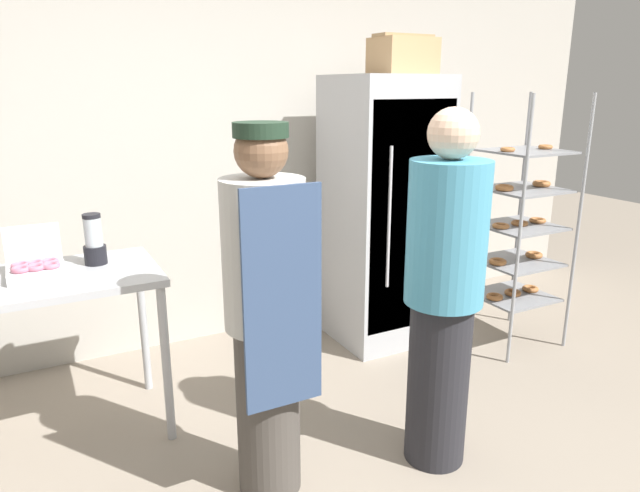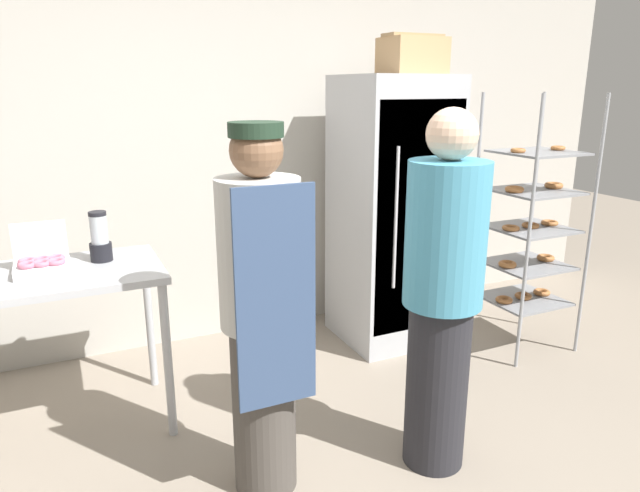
# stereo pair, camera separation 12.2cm
# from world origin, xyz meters

# --- Properties ---
(back_wall) EXTENTS (6.40, 0.12, 2.98)m
(back_wall) POSITION_xyz_m (0.00, 2.27, 1.49)
(back_wall) COLOR #B7B2A8
(back_wall) RESTS_ON ground_plane
(refrigerator) EXTENTS (0.67, 0.69, 1.80)m
(refrigerator) POSITION_xyz_m (0.86, 1.66, 0.90)
(refrigerator) COLOR #ADAFB5
(refrigerator) RESTS_ON ground_plane
(baking_rack) EXTENTS (0.55, 0.52, 1.69)m
(baking_rack) POSITION_xyz_m (1.62, 1.15, 0.82)
(baking_rack) COLOR #93969B
(baking_rack) RESTS_ON ground_plane
(prep_counter) EXTENTS (1.02, 0.64, 0.86)m
(prep_counter) POSITION_xyz_m (-1.25, 1.37, 0.75)
(prep_counter) COLOR #ADAFB5
(prep_counter) RESTS_ON ground_plane
(donut_box) EXTENTS (0.25, 0.19, 0.24)m
(donut_box) POSITION_xyz_m (-1.29, 1.38, 0.91)
(donut_box) COLOR white
(donut_box) RESTS_ON prep_counter
(blender_pitcher) EXTENTS (0.11, 0.11, 0.26)m
(blender_pitcher) POSITION_xyz_m (-1.01, 1.48, 0.97)
(blender_pitcher) COLOR black
(blender_pitcher) RESTS_ON prep_counter
(cardboard_storage_box) EXTENTS (0.38, 0.29, 0.24)m
(cardboard_storage_box) POSITION_xyz_m (0.95, 1.62, 1.92)
(cardboard_storage_box) COLOR tan
(cardboard_storage_box) RESTS_ON refrigerator
(person_baker) EXTENTS (0.34, 0.36, 1.60)m
(person_baker) POSITION_xyz_m (-0.48, 0.53, 0.83)
(person_baker) COLOR #47423D
(person_baker) RESTS_ON ground_plane
(person_customer) EXTENTS (0.35, 0.35, 1.65)m
(person_customer) POSITION_xyz_m (0.31, 0.35, 0.84)
(person_customer) COLOR #232328
(person_customer) RESTS_ON ground_plane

